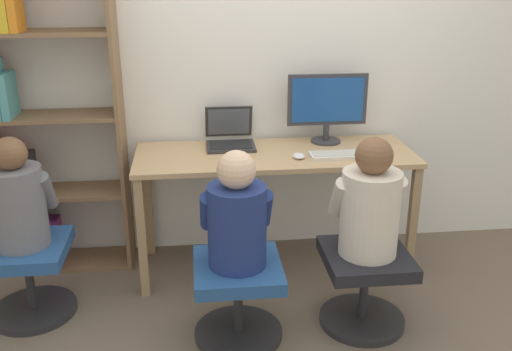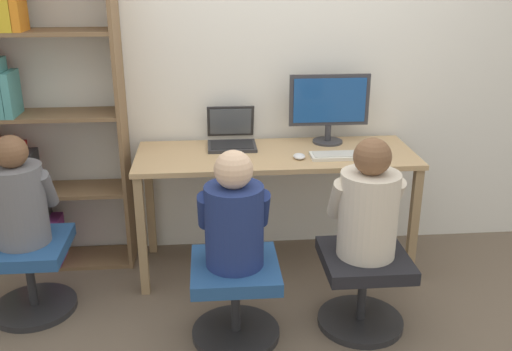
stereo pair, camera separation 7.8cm
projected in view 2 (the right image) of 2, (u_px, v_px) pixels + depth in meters
ground_plane at (280, 290)px, 3.47m from camera, size 14.00×14.00×0.00m
wall_back at (270, 58)px, 3.65m from camera, size 10.00×0.05×2.60m
desk at (276, 167)px, 3.52m from camera, size 1.70×0.61×0.78m
desktop_monitor at (329, 106)px, 3.60m from camera, size 0.51×0.19×0.44m
laptop at (231, 138)px, 3.61m from camera, size 0.30×0.33×0.24m
keyboard at (344, 155)px, 3.40m from camera, size 0.40×0.14×0.03m
computer_mouse_by_keyboard at (299, 156)px, 3.38m from camera, size 0.07×0.09×0.03m
office_chair_left at (363, 282)px, 3.06m from camera, size 0.47×0.47×0.43m
office_chair_right at (235, 293)px, 2.96m from camera, size 0.47×0.47×0.43m
person_at_monitor at (368, 206)px, 2.90m from camera, size 0.37×0.32×0.63m
person_at_laptop at (234, 217)px, 2.81m from camera, size 0.36×0.30×0.60m
bookshelf at (22, 125)px, 3.45m from camera, size 0.91×0.31×2.00m
office_chair_side at (29, 269)px, 3.19m from camera, size 0.47×0.47×0.43m
person_near_shelf at (18, 198)px, 3.04m from camera, size 0.35×0.30×0.61m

